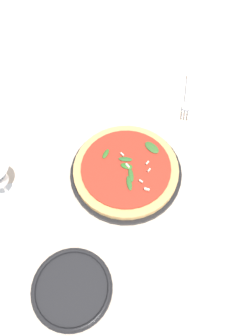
# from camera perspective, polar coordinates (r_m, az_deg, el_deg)

# --- Properties ---
(ground_plane) EXTENTS (6.00, 6.00, 0.00)m
(ground_plane) POSITION_cam_1_polar(r_m,az_deg,el_deg) (0.92, -2.46, -1.13)
(ground_plane) COLOR beige
(pizza_arugula_main) EXTENTS (0.31, 0.31, 0.05)m
(pizza_arugula_main) POSITION_cam_1_polar(r_m,az_deg,el_deg) (0.91, 0.01, -0.41)
(pizza_arugula_main) COLOR black
(pizza_arugula_main) RESTS_ON ground_plane
(napkin) EXTENTS (0.15, 0.10, 0.01)m
(napkin) POSITION_cam_1_polar(r_m,az_deg,el_deg) (1.11, 10.58, 12.33)
(napkin) COLOR silver
(napkin) RESTS_ON ground_plane
(fork) EXTENTS (0.19, 0.04, 0.00)m
(fork) POSITION_cam_1_polar(r_m,az_deg,el_deg) (1.10, 10.60, 12.23)
(fork) COLOR silver
(fork) RESTS_ON ground_plane
(side_plate_white) EXTENTS (0.19, 0.19, 0.02)m
(side_plate_white) POSITION_cam_1_polar(r_m,az_deg,el_deg) (0.82, -9.09, -20.09)
(side_plate_white) COLOR black
(side_plate_white) RESTS_ON ground_plane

